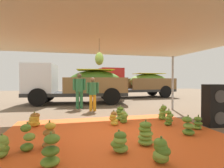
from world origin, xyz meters
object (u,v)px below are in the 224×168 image
Objects in this scene: banana_bunch_7 at (34,120)px; worker_1 at (79,88)px; banana_bunch_0 at (114,119)px; cargo_truck_main at (75,83)px; banana_bunch_11 at (197,124)px; worker_0 at (93,91)px; banana_bunch_14 at (51,152)px; banana_bunch_8 at (169,118)px; banana_bunch_13 at (161,151)px; banana_bunch_12 at (27,138)px; speaker_stack at (214,105)px; banana_bunch_2 at (50,136)px; banana_bunch_5 at (124,117)px; banana_bunch_4 at (1,147)px; banana_bunch_3 at (120,114)px; banana_bunch_10 at (120,143)px; cargo_truck_far at (134,82)px; banana_bunch_1 at (163,113)px; banana_bunch_6 at (188,127)px; banana_bunch_15 at (145,134)px.

worker_1 reaches higher than banana_bunch_7.
banana_bunch_0 is 6.15m from cargo_truck_main.
banana_bunch_11 is 4.71m from worker_0.
banana_bunch_14 is 0.09× the size of cargo_truck_main.
banana_bunch_7 is at bearing 167.71° from banana_bunch_8.
banana_bunch_14 is (-1.82, 0.32, 0.04)m from banana_bunch_13.
speaker_stack is (5.23, 0.75, 0.39)m from banana_bunch_12.
banana_bunch_14 is at bearing -95.04° from cargo_truck_main.
speaker_stack is at bearing -49.92° from worker_1.
worker_0 is at bearing 71.07° from banana_bunch_2.
banana_bunch_5 is 0.80× the size of banana_bunch_14.
banana_bunch_12 is at bearing 28.26° from banana_bunch_4.
banana_bunch_3 is 2.83m from banana_bunch_10.
banana_bunch_12 is (-3.86, -1.12, 0.03)m from banana_bunch_8.
banana_bunch_5 is 2.86m from speaker_stack.
banana_bunch_14 is (0.09, -0.86, -0.00)m from banana_bunch_2.
banana_bunch_3 is 3.34m from banana_bunch_13.
banana_bunch_12 is at bearing -171.79° from speaker_stack.
banana_bunch_5 is at bearing 84.92° from banana_bunch_13.
banana_bunch_13 is (2.55, -3.14, 0.00)m from banana_bunch_7.
banana_bunch_2 is at bearing -135.40° from banana_bunch_3.
cargo_truck_far is at bearing 53.86° from worker_0.
banana_bunch_12 is (-4.42, -0.51, 0.08)m from banana_bunch_11.
banana_bunch_3 is 2.48m from banana_bunch_11.
banana_bunch_14 reaches higher than banana_bunch_1.
banana_bunch_8 is at bearing -26.60° from banana_bunch_5.
banana_bunch_10 is (2.18, -0.30, -0.00)m from banana_bunch_4.
banana_bunch_6 reaches higher than banana_bunch_10.
banana_bunch_3 is 1.16× the size of banana_bunch_13.
speaker_stack is (2.90, 1.89, 0.44)m from banana_bunch_13.
cargo_truck_far reaches higher than banana_bunch_10.
banana_bunch_2 is at bearing -139.80° from banana_bunch_0.
banana_bunch_2 is at bearing -100.14° from worker_1.
cargo_truck_main is at bearing 75.23° from banana_bunch_7.
banana_bunch_4 is 0.34× the size of speaker_stack.
banana_bunch_6 reaches higher than banana_bunch_7.
banana_bunch_2 reaches higher than banana_bunch_10.
banana_bunch_14 is at bearing -57.48° from banana_bunch_12.
banana_bunch_8 is at bearing -59.76° from worker_0.
banana_bunch_0 is 2.68m from banana_bunch_13.
banana_bunch_1 is 1.44m from banana_bunch_11.
banana_bunch_4 is 2.20m from banana_bunch_10.
worker_0 is at bearing -126.14° from cargo_truck_far.
banana_bunch_1 reaches higher than banana_bunch_5.
banana_bunch_10 is at bearing -158.80° from banana_bunch_11.
banana_bunch_6 is at bearing 15.36° from banana_bunch_15.
worker_1 is (0.85, 6.16, 0.78)m from banana_bunch_14.
banana_bunch_2 is 1.18× the size of banana_bunch_7.
banana_bunch_14 is at bearing -129.07° from banana_bunch_5.
banana_bunch_15 is at bearing -93.54° from banana_bunch_3.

